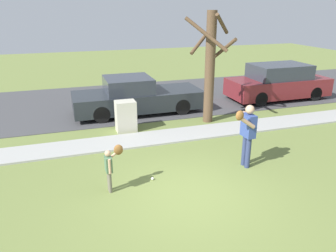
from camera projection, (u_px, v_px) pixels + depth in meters
The scene contains 10 objects.
ground_plane at pixel (149, 141), 10.81m from camera, with size 48.00×48.00×0.00m, color olive.
sidewalk_strip at pixel (148, 139), 10.89m from camera, with size 36.00×1.20×0.06m, color #A3A39E.
road_surface at pixel (120, 101), 15.36m from camera, with size 36.00×6.80×0.02m, color #424244.
person_adult at pixel (247, 130), 8.71m from camera, with size 0.70×0.67×1.75m.
person_child at pixel (111, 163), 7.67m from camera, with size 0.47×0.43×1.10m.
baseball at pixel (152, 179), 8.35m from camera, with size 0.07×0.07×0.07m, color white.
utility_cabinet at pixel (126, 116), 11.48m from camera, with size 0.69×0.54×1.09m, color beige.
street_tree_near at pixel (210, 64), 11.90m from camera, with size 1.84×1.87×4.03m.
parked_pickup_dark at pixel (136, 97), 13.44m from camera, with size 5.20×1.95×1.48m.
parked_suv_maroon at pixel (278, 83), 15.42m from camera, with size 4.70×1.90×1.63m.
Camera 1 is at (-2.52, -6.19, 4.15)m, focal length 35.25 mm.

